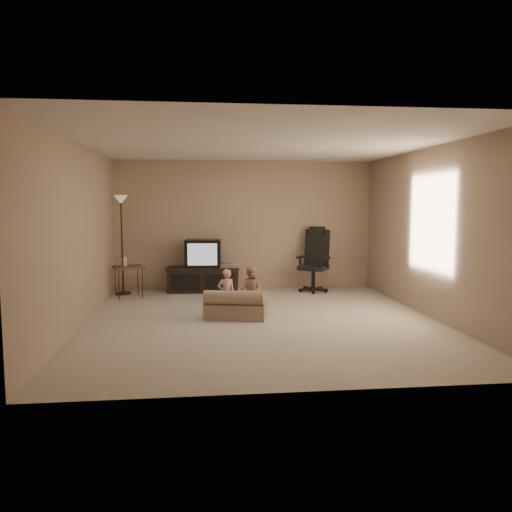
{
  "coord_description": "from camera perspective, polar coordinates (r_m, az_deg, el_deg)",
  "views": [
    {
      "loc": [
        -0.87,
        -6.97,
        1.67
      ],
      "look_at": [
        -0.02,
        0.6,
        0.87
      ],
      "focal_mm": 35.0,
      "sensor_mm": 36.0,
      "label": 1
    }
  ],
  "objects": [
    {
      "name": "child_sofa",
      "position": [
        7.31,
        -2.39,
        -5.82
      ],
      "size": [
        0.97,
        0.68,
        0.43
      ],
      "rotation": [
        0.0,
        0.0,
        -0.22
      ],
      "color": "gray",
      "rests_on": "floor"
    },
    {
      "name": "office_chair",
      "position": [
        9.6,
        6.7,
        -1.39
      ],
      "size": [
        0.78,
        0.78,
        1.23
      ],
      "rotation": [
        0.0,
        0.0,
        -0.52
      ],
      "color": "black",
      "rests_on": "floor"
    },
    {
      "name": "room_shell",
      "position": [
        7.03,
        0.69,
        4.75
      ],
      "size": [
        5.5,
        5.5,
        5.5
      ],
      "color": "silver",
      "rests_on": "floor"
    },
    {
      "name": "toddler_left",
      "position": [
        7.33,
        -3.42,
        -4.31
      ],
      "size": [
        0.3,
        0.25,
        0.72
      ],
      "primitive_type": "imported",
      "rotation": [
        0.0,
        0.0,
        3.39
      ],
      "color": "tan",
      "rests_on": "floor"
    },
    {
      "name": "floor_lamp",
      "position": [
        9.47,
        -15.13,
        3.74
      ],
      "size": [
        0.28,
        0.28,
        1.83
      ],
      "color": "#311F16",
      "rests_on": "floor"
    },
    {
      "name": "tv_stand",
      "position": [
        9.55,
        -6.01,
        -1.61
      ],
      "size": [
        1.42,
        0.6,
        1.0
      ],
      "rotation": [
        0.0,
        0.0,
        -0.07
      ],
      "color": "black",
      "rests_on": "floor"
    },
    {
      "name": "side_table",
      "position": [
        9.18,
        -14.42,
        -1.26
      ],
      "size": [
        0.64,
        0.64,
        0.76
      ],
      "rotation": [
        0.0,
        0.0,
        0.31
      ],
      "color": "brown",
      "rests_on": "floor"
    },
    {
      "name": "toddler_right",
      "position": [
        7.52,
        -0.67,
        -3.95
      ],
      "size": [
        0.41,
        0.31,
        0.75
      ],
      "primitive_type": "imported",
      "rotation": [
        0.0,
        0.0,
        2.79
      ],
      "color": "tan",
      "rests_on": "floor"
    },
    {
      "name": "floor",
      "position": [
        7.22,
        0.68,
        -7.39
      ],
      "size": [
        5.5,
        5.5,
        0.0
      ],
      "primitive_type": "plane",
      "color": "#C3B19B",
      "rests_on": "ground"
    }
  ]
}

